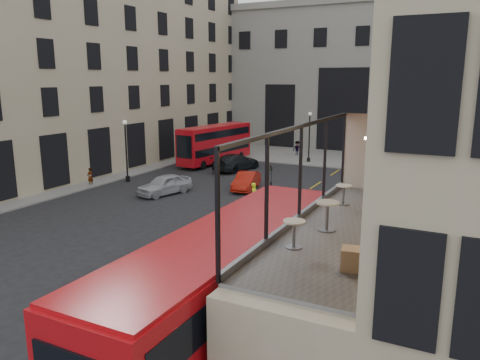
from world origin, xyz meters
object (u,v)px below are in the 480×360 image
at_px(car_a, 165,184).
at_px(pedestrian_b, 297,149).
at_px(cafe_chair_d, 400,197).
at_px(car_c, 236,162).
at_px(cafe_chair_b, 387,221).
at_px(pedestrian_a, 195,153).
at_px(cyclist, 254,195).
at_px(traffic_light_near, 271,188).
at_px(bus_far, 215,142).
at_px(cafe_chair_c, 384,215).
at_px(bus_near, 228,295).
at_px(bicycle, 257,227).
at_px(street_lamp_b, 309,140).
at_px(cafe_table_mid, 327,212).
at_px(pedestrian_d, 390,157).
at_px(cafe_table_far, 344,192).
at_px(traffic_light_far, 206,142).
at_px(car_b, 246,181).
at_px(pedestrian_e, 90,177).
at_px(cafe_chair_a, 353,258).
at_px(street_lamp_a, 126,154).
at_px(cafe_table_near, 294,230).
at_px(pedestrian_c, 372,163).

bearing_deg(car_a, pedestrian_b, 98.10).
bearing_deg(car_a, cafe_chair_d, -17.58).
height_order(car_c, cafe_chair_b, cafe_chair_b).
bearing_deg(pedestrian_a, cyclist, -65.32).
bearing_deg(pedestrian_a, traffic_light_near, -66.49).
height_order(car_a, pedestrian_a, pedestrian_a).
height_order(bus_far, cafe_chair_c, cafe_chair_c).
xyz_separation_m(bus_near, cafe_chair_b, (4.04, 2.04, 2.26)).
bearing_deg(bicycle, cyclist, 3.41).
xyz_separation_m(street_lamp_b, cafe_table_mid, (12.04, -34.61, 2.76)).
height_order(pedestrian_d, cafe_table_mid, cafe_table_mid).
bearing_deg(bus_far, cafe_table_far, -52.82).
bearing_deg(pedestrian_a, traffic_light_far, -47.81).
height_order(car_b, cafe_table_far, cafe_table_far).
xyz_separation_m(car_a, pedestrian_a, (-5.63, 13.34, 0.15)).
xyz_separation_m(traffic_light_far, car_b, (8.45, -7.95, -1.73)).
relative_size(car_b, pedestrian_e, 2.73).
height_order(traffic_light_far, bus_far, bus_far).
distance_m(traffic_light_near, cafe_table_mid, 14.70).
distance_m(cafe_chair_a, cafe_chair_c, 3.81).
bearing_deg(street_lamp_a, bus_far, 77.97).
bearing_deg(cafe_chair_a, pedestrian_d, 97.76).
bearing_deg(street_lamp_a, bicycle, -25.99).
height_order(traffic_light_near, cafe_table_near, cafe_table_near).
xyz_separation_m(street_lamp_a, car_b, (10.45, 2.05, -1.70)).
bearing_deg(cafe_chair_b, pedestrian_c, 101.62).
xyz_separation_m(car_a, pedestrian_d, (13.58, 19.89, 0.18)).
height_order(street_lamp_b, cafe_chair_a, cafe_chair_a).
xyz_separation_m(cyclist, cafe_table_far, (9.42, -13.08, 4.17)).
height_order(pedestrian_c, cafe_table_far, cafe_table_far).
height_order(bus_near, car_a, bus_near).
height_order(bus_far, pedestrian_c, bus_far).
relative_size(car_b, cafe_table_far, 6.20).
xyz_separation_m(bus_far, car_c, (3.67, -2.39, -1.43)).
bearing_deg(cafe_chair_b, bus_near, -153.17).
bearing_deg(cafe_table_mid, traffic_light_near, 119.17).
height_order(pedestrian_a, pedestrian_c, pedestrian_a).
distance_m(bicycle, pedestrian_b, 28.19).
relative_size(bus_near, bicycle, 6.51).
height_order(traffic_light_near, cafe_chair_d, cafe_chair_d).
distance_m(traffic_light_near, car_c, 17.90).
xyz_separation_m(pedestrian_e, cafe_table_near, (24.34, -17.60, 4.30)).
bearing_deg(cafe_chair_d, traffic_light_far, 132.19).
relative_size(traffic_light_far, car_a, 0.84).
distance_m(traffic_light_far, pedestrian_d, 18.78).
xyz_separation_m(bus_near, cafe_table_mid, (2.54, 1.17, 2.57)).
xyz_separation_m(bicycle, cyclist, (-2.61, 5.18, 0.42)).
bearing_deg(cafe_table_near, pedestrian_d, 95.43).
xyz_separation_m(pedestrian_b, cafe_table_near, (14.21, -39.74, 4.20)).
height_order(traffic_light_near, cafe_chair_c, cafe_chair_c).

